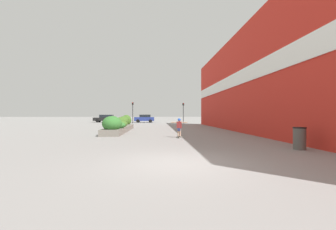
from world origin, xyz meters
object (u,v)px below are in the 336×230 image
at_px(skateboard, 179,137).
at_px(car_leftmost, 145,118).
at_px(traffic_light_left, 133,109).
at_px(traffic_light_right, 183,110).
at_px(car_center_left, 106,118).
at_px(trash_bin, 299,138).
at_px(car_center_right, 225,118).
at_px(skateboarder, 179,125).

height_order(skateboard, car_leftmost, car_leftmost).
distance_m(traffic_light_left, traffic_light_right, 9.02).
relative_size(car_center_left, traffic_light_right, 1.28).
bearing_deg(trash_bin, car_center_left, 114.62).
height_order(skateboard, car_center_right, car_center_right).
relative_size(skateboarder, traffic_light_right, 0.33).
bearing_deg(car_leftmost, car_center_left, 77.17).
distance_m(car_leftmost, traffic_light_left, 5.02).
bearing_deg(skateboarder, skateboard, -68.47).
relative_size(skateboarder, car_center_right, 0.29).
relative_size(car_leftmost, traffic_light_left, 1.04).
height_order(skateboard, car_center_left, car_center_left).
distance_m(skateboarder, car_center_left, 33.08).
bearing_deg(car_center_right, car_leftmost, 87.26).
distance_m(trash_bin, car_center_left, 39.91).
height_order(skateboarder, car_center_left, car_center_left).
distance_m(car_center_left, car_center_right, 23.86).
height_order(car_center_left, traffic_light_left, traffic_light_left).
height_order(trash_bin, traffic_light_left, traffic_light_left).
bearing_deg(car_center_left, traffic_light_left, -135.47).
height_order(skateboarder, car_leftmost, car_leftmost).
distance_m(skateboard, traffic_light_right, 25.45).
bearing_deg(car_center_right, trash_bin, 168.11).
xyz_separation_m(car_leftmost, car_center_right, (15.84, -0.76, -0.01)).
xyz_separation_m(skateboarder, car_leftmost, (-3.90, 29.11, -0.02)).
distance_m(skateboard, car_center_left, 33.09).
bearing_deg(car_center_left, car_center_right, -96.15).
xyz_separation_m(skateboard, traffic_light_right, (3.27, 25.13, 2.40)).
bearing_deg(car_leftmost, traffic_light_left, 157.13).
height_order(skateboard, traffic_light_right, traffic_light_right).
relative_size(trash_bin, traffic_light_right, 0.27).
bearing_deg(skateboard, car_leftmost, 119.16).
bearing_deg(trash_bin, car_leftmost, 104.22).
xyz_separation_m(trash_bin, car_center_right, (7.10, 33.72, 0.30)).
bearing_deg(traffic_light_right, trash_bin, -87.07).
xyz_separation_m(skateboard, car_center_right, (11.93, 28.36, 0.73)).
bearing_deg(car_center_left, traffic_light_right, -111.00).
bearing_deg(traffic_light_right, car_center_left, 159.00).
bearing_deg(skateboard, skateboarder, 111.53).
bearing_deg(traffic_light_left, car_center_left, 134.53).
xyz_separation_m(skateboard, car_center_left, (-11.79, 30.91, 0.72)).
relative_size(trash_bin, car_center_right, 0.24).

